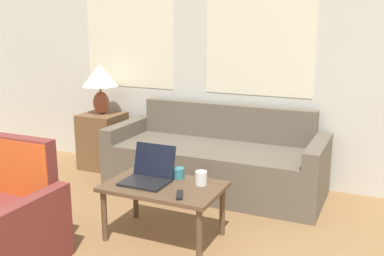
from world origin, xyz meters
TOP-DOWN VIEW (x-y plane):
  - wall_back at (-0.00, 4.11)m, footprint 6.95×0.06m
  - couch at (0.38, 3.68)m, footprint 2.10×0.81m
  - side_table at (-1.04, 3.78)m, footprint 0.43×0.43m
  - table_lamp at (-1.04, 3.78)m, footprint 0.40×0.40m
  - coffee_table at (0.40, 2.54)m, footprint 0.88×0.55m
  - laptop at (0.26, 2.56)m, footprint 0.34×0.33m
  - cup_navy at (0.09, 2.68)m, footprint 0.07×0.07m
  - cup_yellow at (0.65, 2.66)m, footprint 0.09×0.09m
  - cup_white at (0.43, 2.72)m, footprint 0.10×0.10m
  - tv_remote at (0.60, 2.38)m, footprint 0.10×0.16m

SIDE VIEW (x-z plane):
  - couch at x=0.38m, z-range -0.14..0.67m
  - side_table at x=-1.04m, z-range 0.00..0.62m
  - coffee_table at x=0.40m, z-range 0.16..0.59m
  - tv_remote at x=0.60m, z-range 0.43..0.45m
  - cup_white at x=0.43m, z-range 0.43..0.51m
  - cup_navy at x=0.09m, z-range 0.43..0.53m
  - cup_yellow at x=0.65m, z-range 0.43..0.53m
  - laptop at x=0.26m, z-range 0.36..0.62m
  - table_lamp at x=-1.04m, z-range 0.72..1.28m
  - wall_back at x=0.00m, z-range 0.01..2.61m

